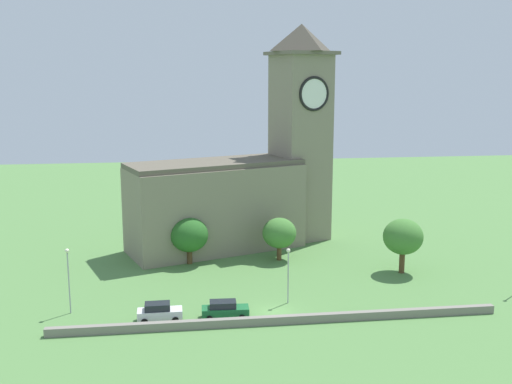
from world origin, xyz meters
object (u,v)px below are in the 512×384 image
object	(u,v)px
car_green	(225,309)
streetlamp_west_mid	(288,266)
tree_churchyard	(403,237)
streetlamp_west_end	(68,270)
tree_riverside_east	(189,235)
tree_by_tower	(279,233)
car_white	(159,312)
church	(247,178)

from	to	relation	value
car_green	streetlamp_west_mid	size ratio (longest dim) A/B	0.79
streetlamp_west_mid	tree_churchyard	size ratio (longest dim) A/B	0.89
streetlamp_west_end	streetlamp_west_mid	world-z (taller)	streetlamp_west_end
streetlamp_west_end	tree_riverside_east	distance (m)	20.02
tree_by_tower	car_white	bearing A→B (deg)	-129.57
car_white	tree_riverside_east	distance (m)	19.29
car_white	tree_churchyard	world-z (taller)	tree_churchyard
car_white	streetlamp_west_end	size ratio (longest dim) A/B	0.65
car_green	streetlamp_west_mid	bearing A→B (deg)	24.55
church	car_white	world-z (taller)	church
tree_by_tower	car_green	bearing A→B (deg)	-115.26
church	car_green	distance (m)	29.00
streetlamp_west_mid	tree_churchyard	xyz separation A→B (m)	(16.03, 8.24, 0.45)
tree_churchyard	tree_riverside_east	size ratio (longest dim) A/B	1.12
car_green	streetlamp_west_end	world-z (taller)	streetlamp_west_end
car_white	tree_riverside_east	xyz separation A→B (m)	(3.55, 18.74, 2.91)
streetlamp_west_end	tree_riverside_east	world-z (taller)	streetlamp_west_end
church	streetlamp_west_mid	size ratio (longest dim) A/B	5.13
car_white	streetlamp_west_mid	world-z (taller)	streetlamp_west_mid
car_white	tree_riverside_east	size ratio (longest dim) A/B	0.73
tree_riverside_east	streetlamp_west_mid	bearing A→B (deg)	-56.72
car_green	tree_riverside_east	bearing A→B (deg)	99.19
tree_churchyard	car_green	bearing A→B (deg)	-153.60
streetlamp_west_mid	tree_churchyard	distance (m)	18.03
tree_riverside_east	streetlamp_west_end	bearing A→B (deg)	-129.68
streetlamp_west_mid	tree_riverside_east	size ratio (longest dim) A/B	1.00
streetlamp_west_mid	tree_churchyard	bearing A→B (deg)	27.21
church	streetlamp_west_end	world-z (taller)	church
church	car_white	size ratio (longest dim) A/B	7.02
tree_by_tower	tree_churchyard	bearing A→B (deg)	-27.04
tree_riverside_east	car_white	bearing A→B (deg)	-100.72
streetlamp_west_end	tree_churchyard	xyz separation A→B (m)	(39.02, 8.08, -0.02)
streetlamp_west_end	tree_riverside_east	xyz separation A→B (m)	(12.77, 15.40, -0.78)
car_green	tree_by_tower	world-z (taller)	tree_by_tower
tree_riverside_east	tree_by_tower	xyz separation A→B (m)	(11.93, -0.01, -0.17)
tree_by_tower	streetlamp_west_mid	bearing A→B (deg)	-96.29
car_green	car_white	bearing A→B (deg)	179.16
church	streetlamp_west_end	distance (m)	32.26
tree_by_tower	streetlamp_west_end	bearing A→B (deg)	-148.07
streetlamp_west_mid	church	bearing A→B (deg)	93.85
streetlamp_west_end	tree_churchyard	bearing A→B (deg)	11.70
car_white	church	bearing A→B (deg)	65.70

